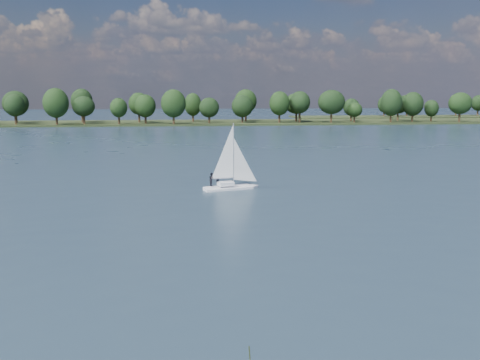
{
  "coord_description": "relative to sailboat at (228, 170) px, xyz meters",
  "views": [
    {
      "loc": [
        -14.55,
        -25.69,
        12.75
      ],
      "look_at": [
        -6.85,
        37.58,
        2.5
      ],
      "focal_mm": 40.0,
      "sensor_mm": 36.0,
      "label": 1
    }
  ],
  "objects": [
    {
      "name": "sailboat",
      "position": [
        0.0,
        0.0,
        0.0
      ],
      "size": [
        7.39,
        3.96,
        9.37
      ],
      "rotation": [
        0.0,
        0.0,
        0.29
      ],
      "color": "white",
      "rests_on": "ground"
    },
    {
      "name": "treeline",
      "position": [
        0.27,
        162.57,
        5.44
      ],
      "size": [
        562.99,
        73.92,
        17.52
      ],
      "color": "black",
      "rests_on": "ground"
    },
    {
      "name": "far_shore",
      "position": [
        7.49,
        166.84,
        -2.62
      ],
      "size": [
        660.0,
        40.0,
        1.5
      ],
      "primitive_type": "cube",
      "color": "black",
      "rests_on": "ground"
    },
    {
      "name": "ground",
      "position": [
        7.49,
        54.84,
        -2.62
      ],
      "size": [
        700.0,
        700.0,
        0.0
      ],
      "primitive_type": "plane",
      "color": "#233342",
      "rests_on": "ground"
    }
  ]
}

